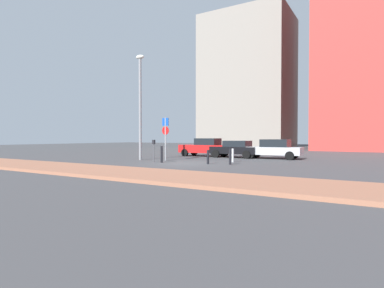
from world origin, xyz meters
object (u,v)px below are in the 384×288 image
Objects in this scene: street_lamp at (140,99)px; traffic_bollard_edge at (162,154)px; parked_car_red at (205,147)px; parking_sign_post at (165,133)px; parked_car_silver at (273,149)px; traffic_bollard_mid at (230,157)px; traffic_bollard_near at (233,155)px; parked_car_black at (236,149)px; parking_meter at (154,148)px; traffic_bollard_far at (208,157)px.

street_lamp is 7.00× the size of traffic_bollard_edge.
parked_car_red is 5.85m from parking_sign_post.
parked_car_silver is 6.55m from traffic_bollard_mid.
traffic_bollard_near is at bearing 108.17° from traffic_bollard_mid.
parked_car_silver is 1.45× the size of parking_sign_post.
street_lamp is at bearing -129.18° from parked_car_black.
parked_car_silver is at bearing 1.17° from parked_car_red.
traffic_bollard_mid reaches higher than traffic_bollard_near.
traffic_bollard_near is at bearing 34.41° from traffic_bollard_edge.
parked_car_silver is (5.99, 0.12, -0.03)m from parked_car_red.
parked_car_red is 7.16m from parking_meter.
parking_sign_post is 5.55m from traffic_bollard_mid.
parking_sign_post reaches higher than parking_meter.
street_lamp is (-8.01, -6.37, 3.70)m from parked_car_silver.
parked_car_black is at bearing -2.75° from parked_car_red.
parked_car_black is at bearing 110.42° from traffic_bollard_near.
traffic_bollard_mid is (5.27, 0.78, -0.49)m from parking_meter.
parking_sign_post is 3.37× the size of traffic_bollard_near.
parking_sign_post is at bearing -136.20° from parked_car_silver.
parked_car_silver reaches higher than traffic_bollard_edge.
parked_car_silver is at bearing 50.25° from parking_meter.
parking_sign_post is (-0.11, -5.73, 1.14)m from parked_car_red.
parked_car_red is 7.52m from street_lamp.
parked_car_red is 5.99m from parked_car_silver.
parking_sign_post reaches higher than parked_car_black.
parked_car_silver is at bearing 74.12° from traffic_bollard_near.
traffic_bollard_mid is at bearing -71.83° from traffic_bollard_near.
parked_car_red is at bearing -178.83° from parked_car_silver.
traffic_bollard_edge is at bearing -11.97° from parking_meter.
parked_car_red is 1.08× the size of parked_car_black.
parked_car_black is 2.66× the size of parking_meter.
parking_meter reaches higher than traffic_bollard_far.
parked_car_red reaches higher than parked_car_black.
traffic_bollard_far is (3.98, -1.01, -1.50)m from parking_sign_post.
traffic_bollard_edge is (-3.91, -2.68, 0.09)m from traffic_bollard_near.
traffic_bollard_far is at bearing -110.14° from traffic_bollard_near.
parked_car_silver reaches higher than parking_meter.
street_lamp is at bearing 178.96° from traffic_bollard_mid.
street_lamp reaches higher than parking_meter.
street_lamp is 7.93m from traffic_bollard_near.
parked_car_silver is at bearing 38.49° from street_lamp.
street_lamp reaches higher than parking_sign_post.
traffic_bollard_near is 4.74m from traffic_bollard_edge.
parked_car_red is at bearing 134.92° from traffic_bollard_near.
parking_meter is 0.19× the size of street_lamp.
traffic_bollard_edge is (0.79, -0.17, -0.41)m from parking_meter.
traffic_bollard_mid is 1.39m from traffic_bollard_far.
parked_car_red is 4.72× the size of traffic_bollard_near.
parked_car_silver is at bearing 43.80° from parking_sign_post.
parking_sign_post is 3.51× the size of traffic_bollard_far.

